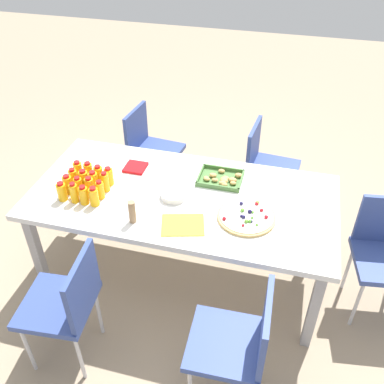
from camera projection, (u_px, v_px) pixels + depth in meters
ground_plane at (184, 269)px, 3.28m from camera, size 12.00×12.00×0.00m
party_table at (182, 202)px, 2.88m from camera, size 2.02×0.98×0.72m
chair_far_right at (266, 163)px, 3.54m from camera, size 0.43×0.43×0.83m
chair_near_left at (67, 301)px, 2.43m from camera, size 0.43×0.43×0.83m
chair_far_left at (149, 146)px, 3.76m from camera, size 0.44×0.44×0.83m
chair_near_right at (240, 341)px, 2.22m from camera, size 0.41×0.41×0.83m
juice_bottle_0 at (62, 192)px, 2.77m from camera, size 0.06×0.06×0.13m
juice_bottle_1 at (74, 193)px, 2.75m from camera, size 0.05×0.05×0.15m
juice_bottle_2 at (84, 195)px, 2.74m from camera, size 0.06×0.06×0.14m
juice_bottle_3 at (94, 197)px, 2.72m from camera, size 0.06×0.06×0.14m
juice_bottle_4 at (68, 185)px, 2.82m from camera, size 0.06×0.06×0.14m
juice_bottle_5 at (78, 186)px, 2.81m from camera, size 0.05×0.05×0.14m
juice_bottle_6 at (90, 187)px, 2.79m from camera, size 0.06×0.06×0.15m
juice_bottle_7 at (100, 190)px, 2.78m from camera, size 0.05×0.05×0.13m
juice_bottle_8 at (73, 178)px, 2.88m from camera, size 0.05×0.05×0.14m
juice_bottle_9 at (84, 180)px, 2.86m from camera, size 0.06×0.06×0.14m
juice_bottle_10 at (94, 181)px, 2.85m from camera, size 0.06×0.06×0.14m
juice_bottle_11 at (105, 182)px, 2.84m from camera, size 0.05×0.05×0.15m
juice_bottle_12 at (78, 171)px, 2.94m from camera, size 0.06×0.06×0.15m
juice_bottle_13 at (89, 172)px, 2.93m from camera, size 0.06×0.06×0.15m
juice_bottle_14 at (99, 175)px, 2.91m from camera, size 0.06×0.06×0.14m
juice_bottle_15 at (109, 176)px, 2.90m from camera, size 0.06×0.06×0.13m
fruit_pizza at (247, 216)px, 2.65m from camera, size 0.36×0.36×0.05m
snack_tray at (222, 179)px, 2.96m from camera, size 0.30×0.24×0.04m
plate_stack at (174, 195)px, 2.81m from camera, size 0.17×0.17×0.04m
napkin_stack at (135, 167)px, 3.08m from camera, size 0.15×0.15×0.02m
cardboard_tube at (132, 212)px, 2.59m from camera, size 0.04×0.04×0.15m
paper_folder at (183, 225)px, 2.60m from camera, size 0.30×0.26×0.01m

